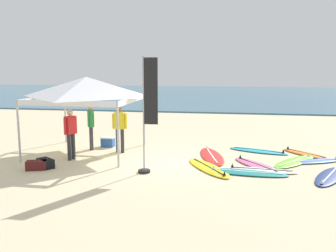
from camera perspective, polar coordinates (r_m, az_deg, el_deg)
name	(u,v)px	position (r m, az deg, el deg)	size (l,w,h in m)	color
ground_plane	(163,161)	(12.13, -0.74, -5.55)	(80.00, 80.00, 0.00)	beige
sea	(214,94)	(42.91, 7.21, 4.94)	(80.00, 36.00, 0.10)	#386B84
canopy_tent	(86,87)	(13.32, -12.62, 5.96)	(3.47, 3.47, 2.75)	#B7B7BC
surfboard_cyan	(258,151)	(13.90, 13.94, -3.78)	(2.27, 1.32, 0.19)	#23B2CC
surfboard_red	(212,156)	(12.81, 6.83, -4.66)	(1.27, 2.69, 0.19)	red
surfboard_navy	(330,176)	(11.35, 23.91, -7.18)	(1.50, 2.29, 0.19)	navy
surfboard_yellow	(208,168)	(11.32, 6.33, -6.48)	(1.80, 2.42, 0.19)	yellow
surfboard_lime	(295,161)	(12.70, 19.22, -5.22)	(1.92, 2.31, 0.19)	#7AD12D
surfboard_pink	(257,165)	(11.87, 13.71, -5.95)	(1.72, 2.08, 0.19)	pink
surfboard_orange	(305,154)	(13.93, 20.64, -4.07)	(1.67, 1.76, 0.19)	orange
surfboard_blue	(315,161)	(12.96, 21.97, -5.10)	(2.02, 1.29, 0.19)	blue
surfboard_teal	(246,172)	(10.99, 12.14, -7.10)	(2.43, 0.86, 0.19)	#19847F
surfboard_white	(261,170)	(11.34, 14.34, -6.68)	(2.15, 0.73, 0.19)	white
person_red	(71,131)	(12.58, -14.96, -0.72)	(0.34, 0.52, 1.71)	#2D2D33
person_yellow	(120,126)	(13.30, -7.55, 0.02)	(0.55, 0.23, 1.71)	#2D2D33
person_green	(91,124)	(13.98, -11.95, 0.34)	(0.36, 0.50, 1.71)	#383842
banner_flag	(147,120)	(10.54, -3.23, 0.95)	(0.60, 0.36, 3.40)	#99999E
gear_bag_near_tent	(46,163)	(11.97, -18.57, -5.54)	(0.60, 0.32, 0.28)	black
gear_bag_by_pole	(37,165)	(11.82, -19.83, -5.78)	(0.60, 0.32, 0.28)	#4C1919
cooler_box	(108,142)	(14.51, -9.37, -2.45)	(0.50, 0.36, 0.39)	#2D60B7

